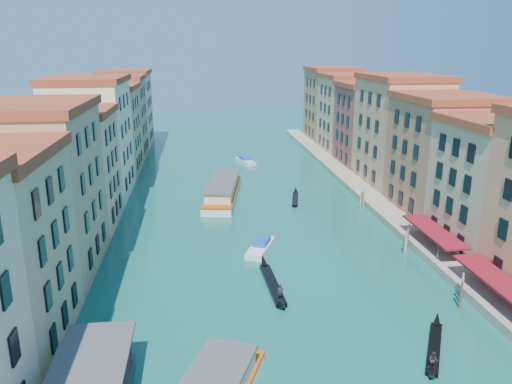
# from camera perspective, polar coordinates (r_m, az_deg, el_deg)

# --- Properties ---
(left_bank_palazzos) EXTENTS (12.80, 128.40, 21.00)m
(left_bank_palazzos) POSITION_cam_1_polar(r_m,az_deg,el_deg) (86.14, -19.05, 4.61)
(left_bank_palazzos) COLOR beige
(left_bank_palazzos) RESTS_ON ground
(right_bank_palazzos) EXTENTS (12.80, 128.40, 21.00)m
(right_bank_palazzos) POSITION_cam_1_polar(r_m,az_deg,el_deg) (92.49, 17.41, 5.53)
(right_bank_palazzos) COLOR #98483F
(right_bank_palazzos) RESTS_ON ground
(quay) EXTENTS (4.00, 140.00, 1.00)m
(quay) POSITION_cam_1_polar(r_m,az_deg,el_deg) (91.63, 12.35, -0.15)
(quay) COLOR gray
(quay) RESTS_ON ground
(restaurant_awnings) EXTENTS (3.20, 44.55, 3.12)m
(restaurant_awnings) POSITION_cam_1_polar(r_m,az_deg,el_deg) (55.54, 26.92, -9.82)
(restaurant_awnings) COLOR maroon
(restaurant_awnings) RESTS_ON ground
(mooring_poles_right) EXTENTS (1.44, 54.24, 3.20)m
(mooring_poles_right) POSITION_cam_1_polar(r_m,az_deg,el_deg) (59.14, 21.11, -9.33)
(mooring_poles_right) COLOR brown
(mooring_poles_right) RESTS_ON ground
(vaporetto_far) EXTENTS (8.27, 22.05, 3.21)m
(vaporetto_far) POSITION_cam_1_polar(r_m,az_deg,el_deg) (88.72, -3.81, 0.30)
(vaporetto_far) COLOR white
(vaporetto_far) RESTS_ON ground
(gondola_fore) EXTENTS (1.67, 12.89, 2.57)m
(gondola_fore) POSITION_cam_1_polar(r_m,az_deg,el_deg) (56.53, 1.88, -10.36)
(gondola_fore) COLOR black
(gondola_fore) RESTS_ON ground
(gondola_right) EXTENTS (5.86, 9.83, 2.15)m
(gondola_right) POSITION_cam_1_polar(r_m,az_deg,el_deg) (48.40, 19.72, -16.36)
(gondola_right) COLOR black
(gondola_right) RESTS_ON ground
(gondola_far) EXTENTS (3.01, 10.50, 1.50)m
(gondola_far) POSITION_cam_1_polar(r_m,az_deg,el_deg) (87.68, 4.51, -0.68)
(gondola_far) COLOR black
(gondola_far) RESTS_ON ground
(motorboat_mid) EXTENTS (4.79, 7.35, 1.46)m
(motorboat_mid) POSITION_cam_1_polar(r_m,az_deg,el_deg) (65.86, 0.53, -6.23)
(motorboat_mid) COLOR white
(motorboat_mid) RESTS_ON ground
(motorboat_far) EXTENTS (4.21, 7.51, 1.48)m
(motorboat_far) POSITION_cam_1_polar(r_m,az_deg,el_deg) (115.27, -1.24, 3.61)
(motorboat_far) COLOR silver
(motorboat_far) RESTS_ON ground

